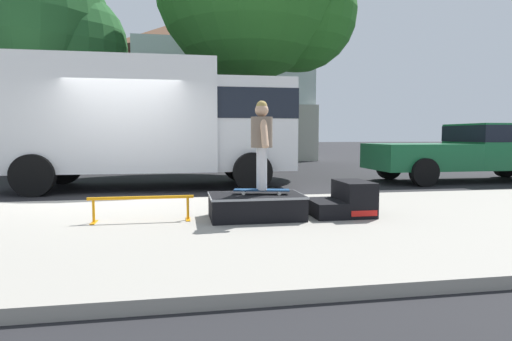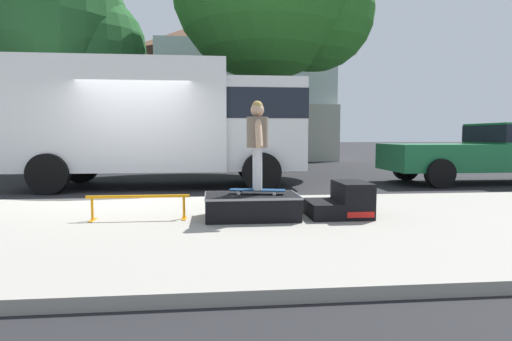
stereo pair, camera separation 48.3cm
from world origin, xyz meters
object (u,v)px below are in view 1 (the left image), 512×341
Objects in this scene: grind_rail at (141,203)px; street_tree_main at (30,28)px; skater_kid at (262,138)px; box_truck at (151,119)px; skate_box at (256,205)px; skateboard at (262,190)px; pickup_truck_green at (476,149)px; kicker_ramp at (345,201)px.

street_tree_main is at bearing 115.18° from grind_rail.
skater_kid is 5.25m from box_truck.
skate_box is at bearing -70.33° from box_truck.
skate_box is at bearing 179.62° from skater_kid.
skater_kid is 10.97m from street_tree_main.
skateboard is (0.08, -0.00, 0.21)m from skate_box.
street_tree_main is (-12.76, 3.90, 3.73)m from pickup_truck_green.
pickup_truck_green reaches higher than skateboard.
pickup_truck_green is at bearing 34.15° from skate_box.
kicker_ramp is 0.15× the size of pickup_truck_green.
skater_kid is 0.22× the size of pickup_truck_green.
box_truck is 0.92× the size of street_tree_main.
kicker_ramp is at bearing -1.24° from grind_rail.
skater_kid reaches higher than skateboard.
skater_kid is (0.00, 0.00, 0.74)m from skateboard.
skater_kid is 0.18× the size of box_truck.
grind_rail is (-1.57, 0.06, 0.07)m from skate_box.
skate_box is 0.17× the size of street_tree_main.
skater_kid is 8.54m from pickup_truck_green.
skate_box is 0.96m from skater_kid.
skater_kid is (1.65, -0.06, 0.88)m from grind_rail.
street_tree_main is at bearing 163.00° from pickup_truck_green.
box_truck is 6.20m from street_tree_main.
street_tree_main is (-3.90, 3.83, 2.92)m from box_truck.
box_truck reaches higher than kicker_ramp.
skate_box is at bearing 179.98° from kicker_ramp.
skater_kid is 0.17× the size of street_tree_main.
skater_kid is at bearing -69.49° from box_truck.
kicker_ramp is at bearing -57.87° from box_truck.
skate_box is at bearing 179.62° from skateboard.
kicker_ramp is at bearing 0.01° from skateboard.
skate_box is 0.23× the size of pickup_truck_green.
skateboard is (1.65, -0.06, 0.14)m from grind_rail.
skateboard is at bearing -179.99° from kicker_ramp.
street_tree_main reaches higher than skate_box.
kicker_ramp is at bearing -140.18° from pickup_truck_green.
kicker_ramp reaches higher than skateboard.
pickup_truck_green reaches higher than grind_rail.
box_truck is (-1.83, 4.90, 1.18)m from skateboard.
grind_rail is 10.48m from street_tree_main.
street_tree_main reaches higher than skateboard.
skate_box is 1.06× the size of skater_kid.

